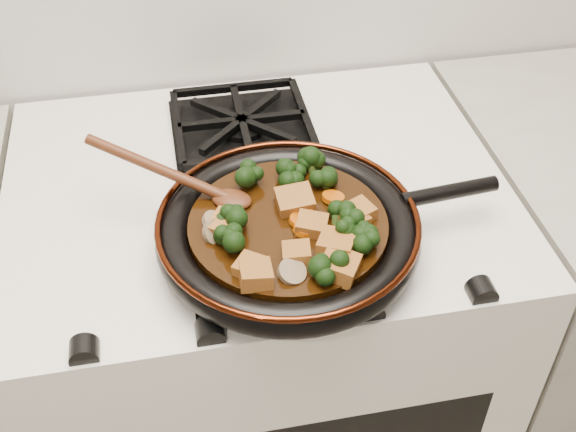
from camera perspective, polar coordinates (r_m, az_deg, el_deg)
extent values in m
cube|color=silver|center=(1.43, -2.03, -11.60)|extent=(0.76, 0.60, 0.90)
cylinder|color=black|center=(0.96, 0.00, -1.64)|extent=(0.32, 0.32, 0.01)
torus|color=black|center=(0.96, 0.00, -1.25)|extent=(0.35, 0.35, 0.04)
torus|color=#411709|center=(0.94, 0.00, -0.32)|extent=(0.35, 0.35, 0.01)
cylinder|color=black|center=(1.02, 12.63, 1.87)|extent=(0.14, 0.03, 0.02)
cylinder|color=black|center=(0.95, 0.00, -0.94)|extent=(0.26, 0.26, 0.02)
cube|color=brown|center=(0.88, -3.00, -4.07)|extent=(0.05, 0.05, 0.02)
cube|color=brown|center=(0.96, 0.56, 1.15)|extent=(0.05, 0.05, 0.03)
cube|color=brown|center=(0.93, -4.90, -0.80)|extent=(0.06, 0.06, 0.03)
cube|color=brown|center=(0.94, 5.17, -0.33)|extent=(0.05, 0.05, 0.02)
cube|color=brown|center=(0.88, 4.07, -4.01)|extent=(0.06, 0.06, 0.03)
cube|color=brown|center=(0.95, 5.54, 0.24)|extent=(0.05, 0.05, 0.02)
cube|color=brown|center=(0.89, 0.70, -3.03)|extent=(0.04, 0.04, 0.03)
cube|color=brown|center=(0.87, -2.57, -4.65)|extent=(0.04, 0.04, 0.03)
cube|color=brown|center=(0.90, 3.87, -2.29)|extent=(0.06, 0.06, 0.03)
cube|color=brown|center=(0.93, 1.89, -0.78)|extent=(0.05, 0.05, 0.02)
cylinder|color=#A54404|center=(0.93, 1.25, -1.14)|extent=(0.03, 0.03, 0.02)
cylinder|color=#A54404|center=(0.94, 0.91, -0.36)|extent=(0.03, 0.03, 0.01)
cylinder|color=#A54404|center=(0.96, 1.16, 0.36)|extent=(0.03, 0.03, 0.02)
cylinder|color=#A54404|center=(1.01, 3.10, 3.08)|extent=(0.03, 0.03, 0.02)
cylinder|color=#A54404|center=(0.98, 3.59, 1.47)|extent=(0.03, 0.03, 0.01)
cylinder|color=#7B6447|center=(0.93, -5.76, -1.29)|extent=(0.04, 0.04, 0.03)
cylinder|color=#7B6447|center=(0.87, 0.32, -4.42)|extent=(0.05, 0.05, 0.02)
cylinder|color=#7B6447|center=(0.94, -5.88, -0.43)|extent=(0.04, 0.04, 0.02)
cylinder|color=#7B6447|center=(0.90, 4.49, -3.03)|extent=(0.04, 0.04, 0.02)
ellipsoid|color=#4B2210|center=(0.98, -4.46, 1.30)|extent=(0.07, 0.06, 0.02)
cylinder|color=#4B2210|center=(1.00, -10.15, 3.68)|extent=(0.02, 0.02, 0.22)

